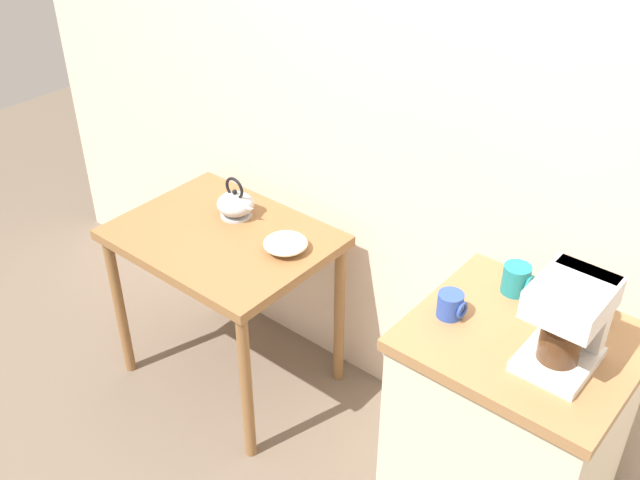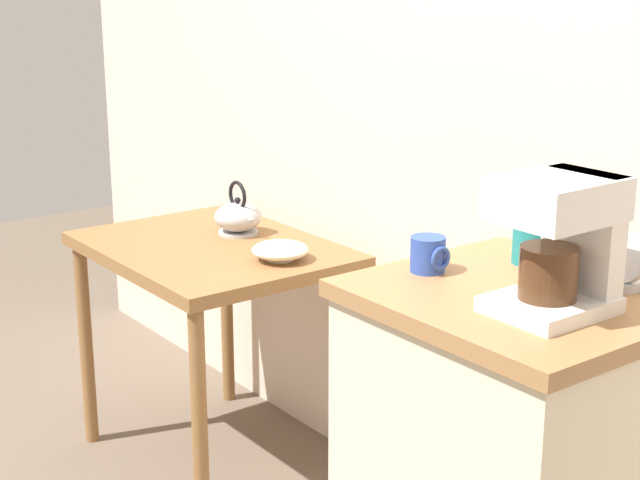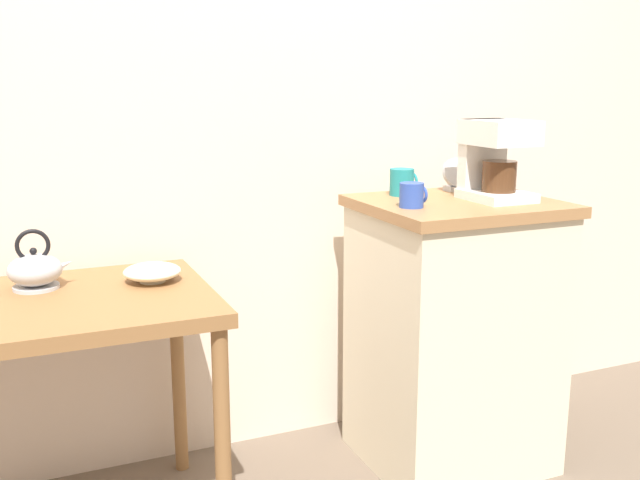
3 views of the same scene
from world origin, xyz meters
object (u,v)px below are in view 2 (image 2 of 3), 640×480
(mug_blue, at_px, (429,254))
(mug_dark_teal, at_px, (532,243))
(table_clock, at_px, (625,263))
(coffee_maker, at_px, (562,238))
(teakettle, at_px, (238,217))
(bowl_stoneware, at_px, (280,250))

(mug_blue, bearing_deg, mug_dark_teal, 67.60)
(mug_dark_teal, bearing_deg, table_clock, 4.27)
(coffee_maker, relative_size, table_clock, 2.21)
(mug_blue, bearing_deg, teakettle, 169.08)
(coffee_maker, xyz_separation_m, table_clock, (-0.00, 0.21, -0.09))
(mug_blue, relative_size, table_clock, 0.69)
(mug_blue, xyz_separation_m, table_clock, (0.32, 0.24, 0.01))
(table_clock, bearing_deg, bowl_stoneware, -175.55)
(coffee_maker, xyz_separation_m, mug_dark_teal, (-0.23, 0.19, -0.10))
(bowl_stoneware, height_order, mug_dark_teal, mug_dark_teal)
(mug_dark_teal, distance_m, table_clock, 0.23)
(bowl_stoneware, height_order, table_clock, table_clock)
(mug_dark_teal, xyz_separation_m, mug_blue, (-0.09, -0.22, -0.01))
(bowl_stoneware, height_order, coffee_maker, coffee_maker)
(teakettle, xyz_separation_m, table_clock, (1.41, 0.03, 0.19))
(coffee_maker, bearing_deg, table_clock, 91.06)
(bowl_stoneware, xyz_separation_m, teakettle, (-0.31, 0.06, 0.02))
(bowl_stoneware, distance_m, table_clock, 1.12)
(teakettle, height_order, coffee_maker, coffee_maker)
(coffee_maker, bearing_deg, mug_blue, -174.47)
(coffee_maker, relative_size, mug_dark_teal, 2.85)
(bowl_stoneware, distance_m, mug_dark_teal, 0.89)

